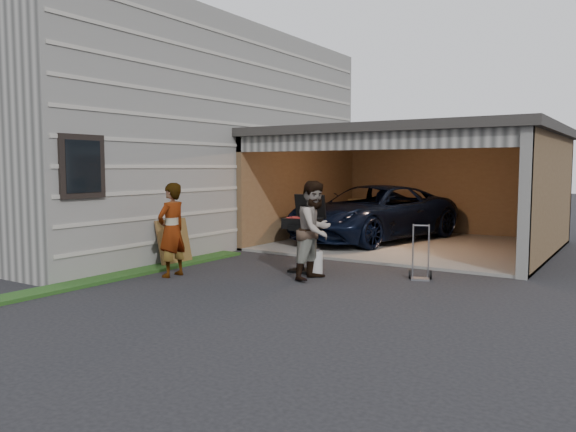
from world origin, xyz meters
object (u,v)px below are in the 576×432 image
object	(u,v)px
bbq_grill	(303,226)
hand_truck	(420,269)
man	(315,230)
plywood_panel	(174,242)
minivan	(372,215)
woman	(172,230)
propane_tank	(315,263)

from	to	relation	value
bbq_grill	hand_truck	bearing A→B (deg)	13.44
man	plywood_panel	world-z (taller)	man
minivan	woman	bearing A→B (deg)	-87.04
propane_tank	man	bearing A→B (deg)	-59.08
bbq_grill	woman	bearing A→B (deg)	-136.16
minivan	propane_tank	xyz separation A→B (m)	(0.99, -4.73, -0.50)
woman	plywood_panel	bearing A→B (deg)	-137.40
propane_tank	hand_truck	bearing A→B (deg)	20.49
woman	hand_truck	world-z (taller)	woman
minivan	bbq_grill	world-z (taller)	bbq_grill
hand_truck	bbq_grill	bearing A→B (deg)	173.02
woman	propane_tank	bearing A→B (deg)	125.98
plywood_panel	minivan	bearing A→B (deg)	70.15
man	bbq_grill	distance (m)	0.75
man	propane_tank	bearing A→B (deg)	34.52
plywood_panel	propane_tank	bearing A→B (deg)	12.35
woman	hand_truck	bearing A→B (deg)	119.39
bbq_grill	propane_tank	distance (m)	0.75
propane_tank	plywood_panel	xyz separation A→B (m)	(-2.93, -0.64, 0.25)
bbq_grill	propane_tank	world-z (taller)	bbq_grill
minivan	man	world-z (taller)	man
minivan	propane_tank	distance (m)	4.86
minivan	bbq_grill	size ratio (longest dim) A/B	3.56
minivan	woman	distance (m)	6.37
hand_truck	woman	bearing A→B (deg)	-170.90
hand_truck	man	bearing A→B (deg)	-167.70
woman	man	distance (m)	2.60
bbq_grill	hand_truck	world-z (taller)	bbq_grill
woman	hand_truck	distance (m)	4.52
bbq_grill	hand_truck	xyz separation A→B (m)	(2.13, 0.51, -0.68)
man	hand_truck	distance (m)	2.00
woman	plywood_panel	world-z (taller)	woman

